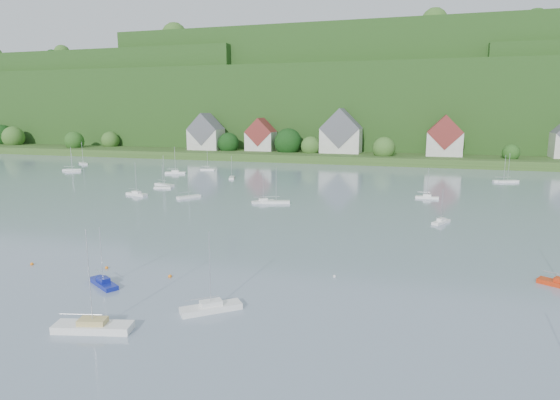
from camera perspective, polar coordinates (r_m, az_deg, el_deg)
name	(u,v)px	position (r m, az deg, el deg)	size (l,w,h in m)	color
far_shore_strip	(334,154)	(210.32, 6.49, 5.57)	(600.00, 60.00, 3.00)	#31511E
forested_ridge	(357,105)	(277.22, 9.26, 11.14)	(620.00, 181.22, 69.89)	#1B3912
village_building_0	(206,135)	(214.32, -8.88, 7.75)	(14.00, 10.40, 16.00)	beige
village_building_1	(261,137)	(206.73, -2.31, 7.55)	(12.00, 9.36, 14.00)	beige
village_building_2	(341,135)	(197.07, 7.35, 7.77)	(16.00, 11.44, 18.00)	beige
village_building_3	(444,139)	(192.62, 19.15, 6.95)	(13.00, 10.40, 15.50)	beige
near_sailboat_1	(103,282)	(59.49, -20.45, -9.23)	(5.18, 3.90, 6.98)	navy
near_sailboat_2	(93,326)	(48.33, -21.54, -13.90)	(7.42, 3.65, 9.66)	white
near_sailboat_3	(211,307)	(49.68, -8.28, -12.60)	(5.84, 5.30, 8.34)	white
mooring_buoy_0	(32,265)	(70.98, -27.64, -6.93)	(0.45, 0.45, 0.45)	orange
mooring_buoy_2	(170,277)	(60.10, -13.08, -9.03)	(0.45, 0.45, 0.45)	orange
mooring_buoy_3	(107,269)	(65.53, -20.10, -7.75)	(0.42, 0.42, 0.42)	orange
mooring_buoy_4	(334,277)	(58.96, 6.55, -9.20)	(0.38, 0.38, 0.38)	white
far_sailboat_cluster	(298,184)	(129.20, 2.21, 1.94)	(190.04, 67.08, 8.71)	white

